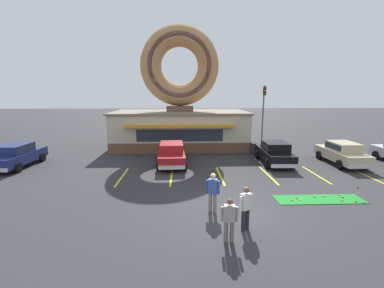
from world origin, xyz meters
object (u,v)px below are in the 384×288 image
object	(u,v)px
golf_ball	(310,199)
traffic_light_pole	(264,106)
pedestrian_hooded_kid	(246,206)
car_black	(274,152)
car_red	(172,153)
pedestrian_leather_jacket_man	(229,218)
car_navy	(17,155)
car_champagne	(342,152)
putting_flag_pin	(357,190)
trash_bin	(253,148)
pedestrian_blue_sweater_man	(213,191)

from	to	relation	value
golf_ball	traffic_light_pole	distance (m)	16.53
pedestrian_hooded_kid	traffic_light_pole	size ratio (longest dim) A/B	0.29
car_black	traffic_light_pole	distance (m)	10.07
car_red	pedestrian_leather_jacket_man	bearing A→B (deg)	-76.64
car_navy	car_champagne	size ratio (longest dim) A/B	1.00
golf_ball	putting_flag_pin	size ratio (longest dim) A/B	0.08
car_navy	pedestrian_leather_jacket_man	distance (m)	16.08
car_champagne	pedestrian_hooded_kid	world-z (taller)	pedestrian_hooded_kid
car_champagne	traffic_light_pole	distance (m)	10.55
car_red	pedestrian_leather_jacket_man	xyz separation A→B (m)	(2.32, -9.78, -0.02)
car_black	pedestrian_leather_jacket_man	bearing A→B (deg)	-117.20
golf_ball	car_champagne	bearing A→B (deg)	48.94
golf_ball	car_red	distance (m)	9.38
golf_ball	pedestrian_leather_jacket_man	xyz separation A→B (m)	(-4.49, -3.38, 0.81)
car_champagne	pedestrian_leather_jacket_man	bearing A→B (deg)	-135.94
car_black	pedestrian_hooded_kid	xyz separation A→B (m)	(-4.32, -9.09, 0.05)
car_navy	trash_bin	world-z (taller)	car_navy
car_navy	pedestrian_hooded_kid	xyz separation A→B (m)	(13.63, -8.85, 0.05)
golf_ball	car_black	world-z (taller)	car_black
car_red	traffic_light_pole	bearing A→B (deg)	45.30
car_champagne	traffic_light_pole	world-z (taller)	traffic_light_pole
car_red	car_champagne	distance (m)	12.15
trash_bin	putting_flag_pin	bearing A→B (deg)	-75.23
pedestrian_hooded_kid	pedestrian_leather_jacket_man	size ratio (longest dim) A/B	1.07
pedestrian_hooded_kid	putting_flag_pin	bearing A→B (deg)	23.82
traffic_light_pole	car_black	bearing A→B (deg)	-102.15
car_champagne	pedestrian_hooded_kid	distance (m)	12.61
car_navy	pedestrian_blue_sweater_man	xyz separation A→B (m)	(12.59, -7.37, 0.09)
golf_ball	car_black	xyz separation A→B (m)	(0.57, 6.46, 0.82)
golf_ball	car_navy	bearing A→B (deg)	160.28
golf_ball	trash_bin	distance (m)	9.36
car_red	pedestrian_hooded_kid	world-z (taller)	pedestrian_hooded_kid
pedestrian_leather_jacket_man	golf_ball	bearing A→B (deg)	37.00
car_red	car_champagne	xyz separation A→B (m)	(12.14, -0.27, 0.00)
car_black	trash_bin	distance (m)	2.99
car_black	car_navy	bearing A→B (deg)	-179.25
trash_bin	car_black	bearing A→B (deg)	-76.09
pedestrian_blue_sweater_man	putting_flag_pin	bearing A→B (deg)	9.54
car_navy	pedestrian_hooded_kid	world-z (taller)	pedestrian_hooded_kid
putting_flag_pin	traffic_light_pole	distance (m)	16.20
car_navy	traffic_light_pole	size ratio (longest dim) A/B	0.80
pedestrian_hooded_kid	trash_bin	world-z (taller)	pedestrian_hooded_kid
pedestrian_leather_jacket_man	car_black	bearing A→B (deg)	62.80
pedestrian_leather_jacket_man	trash_bin	xyz separation A→B (m)	(4.35, 12.73, -0.36)
pedestrian_hooded_kid	traffic_light_pole	bearing A→B (deg)	71.08
car_black	car_champagne	xyz separation A→B (m)	(4.76, -0.34, 0.00)
golf_ball	pedestrian_hooded_kid	size ratio (longest dim) A/B	0.03
pedestrian_blue_sweater_man	traffic_light_pole	xyz separation A→B (m)	(7.39, 17.06, 2.74)
car_champagne	traffic_light_pole	size ratio (longest dim) A/B	0.79
car_black	trash_bin	bearing A→B (deg)	103.91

